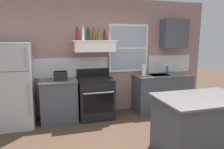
{
  "coord_description": "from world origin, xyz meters",
  "views": [
    {
      "loc": [
        -1.09,
        -2.47,
        1.78
      ],
      "look_at": [
        -0.05,
        1.2,
        1.1
      ],
      "focal_mm": 32.27,
      "sensor_mm": 36.0,
      "label": 1
    }
  ],
  "objects_px": {
    "bottle_brown_stout": "(104,36)",
    "paper_towel_roll": "(144,70)",
    "kitchen_island": "(201,125)",
    "bottle_red_label_wine": "(77,34)",
    "bottle_rose_pink": "(110,34)",
    "stove_range": "(96,97)",
    "bottle_dark_green_wine": "(88,35)",
    "bottle_olive_oil_square": "(100,35)",
    "toaster": "(61,76)",
    "bottle_clear_tall": "(83,34)",
    "dish_soap_bottle": "(167,70)",
    "refrigerator": "(15,85)",
    "bottle_amber_wine": "(94,35)"
  },
  "relations": [
    {
      "from": "bottle_brown_stout",
      "to": "paper_towel_roll",
      "type": "height_order",
      "value": "bottle_brown_stout"
    },
    {
      "from": "refrigerator",
      "to": "bottle_amber_wine",
      "type": "xyz_separation_m",
      "value": [
        1.66,
        0.14,
        1.01
      ]
    },
    {
      "from": "bottle_dark_green_wine",
      "to": "dish_soap_bottle",
      "type": "distance_m",
      "value": 2.18
    },
    {
      "from": "bottle_red_label_wine",
      "to": "paper_towel_roll",
      "type": "height_order",
      "value": "bottle_red_label_wine"
    },
    {
      "from": "bottle_dark_green_wine",
      "to": "dish_soap_bottle",
      "type": "height_order",
      "value": "bottle_dark_green_wine"
    },
    {
      "from": "toaster",
      "to": "dish_soap_bottle",
      "type": "xyz_separation_m",
      "value": [
        2.63,
        0.15,
        -0.01
      ]
    },
    {
      "from": "bottle_clear_tall",
      "to": "dish_soap_bottle",
      "type": "height_order",
      "value": "bottle_clear_tall"
    },
    {
      "from": "bottle_olive_oil_square",
      "to": "kitchen_island",
      "type": "xyz_separation_m",
      "value": [
        1.18,
        -1.94,
        -1.4
      ]
    },
    {
      "from": "bottle_red_label_wine",
      "to": "bottle_olive_oil_square",
      "type": "distance_m",
      "value": 0.48
    },
    {
      "from": "stove_range",
      "to": "bottle_clear_tall",
      "type": "xyz_separation_m",
      "value": [
        -0.24,
        0.07,
        1.41
      ]
    },
    {
      "from": "toaster",
      "to": "bottle_rose_pink",
      "type": "distance_m",
      "value": 1.4
    },
    {
      "from": "paper_towel_roll",
      "to": "bottle_dark_green_wine",
      "type": "bearing_deg",
      "value": 175.8
    },
    {
      "from": "bottle_rose_pink",
      "to": "paper_towel_roll",
      "type": "bearing_deg",
      "value": -1.47
    },
    {
      "from": "bottle_red_label_wine",
      "to": "paper_towel_roll",
      "type": "distance_m",
      "value": 1.76
    },
    {
      "from": "bottle_dark_green_wine",
      "to": "refrigerator",
      "type": "bearing_deg",
      "value": -174.15
    },
    {
      "from": "refrigerator",
      "to": "bottle_olive_oil_square",
      "type": "height_order",
      "value": "bottle_olive_oil_square"
    },
    {
      "from": "paper_towel_roll",
      "to": "kitchen_island",
      "type": "bearing_deg",
      "value": -86.94
    },
    {
      "from": "bottle_olive_oil_square",
      "to": "bottle_rose_pink",
      "type": "xyz_separation_m",
      "value": [
        0.23,
        0.0,
        0.01
      ]
    },
    {
      "from": "stove_range",
      "to": "bottle_dark_green_wine",
      "type": "distance_m",
      "value": 1.42
    },
    {
      "from": "kitchen_island",
      "to": "paper_towel_roll",
      "type": "bearing_deg",
      "value": 93.06
    },
    {
      "from": "refrigerator",
      "to": "dish_soap_bottle",
      "type": "bearing_deg",
      "value": 2.6
    },
    {
      "from": "bottle_brown_stout",
      "to": "kitchen_island",
      "type": "xyz_separation_m",
      "value": [
        1.06,
        -1.95,
        -1.39
      ]
    },
    {
      "from": "paper_towel_roll",
      "to": "toaster",
      "type": "bearing_deg",
      "value": -178.48
    },
    {
      "from": "bottle_brown_stout",
      "to": "paper_towel_roll",
      "type": "relative_size",
      "value": 0.9
    },
    {
      "from": "toaster",
      "to": "bottle_brown_stout",
      "type": "relative_size",
      "value": 1.23
    },
    {
      "from": "bottle_amber_wine",
      "to": "bottle_rose_pink",
      "type": "relative_size",
      "value": 0.98
    },
    {
      "from": "stove_range",
      "to": "kitchen_island",
      "type": "distance_m",
      "value": 2.28
    },
    {
      "from": "refrigerator",
      "to": "bottle_red_label_wine",
      "type": "xyz_separation_m",
      "value": [
        1.29,
        0.11,
        1.01
      ]
    },
    {
      "from": "paper_towel_roll",
      "to": "bottle_amber_wine",
      "type": "bearing_deg",
      "value": 176.07
    },
    {
      "from": "bottle_brown_stout",
      "to": "stove_range",
      "type": "bearing_deg",
      "value": -163.11
    },
    {
      "from": "bottle_olive_oil_square",
      "to": "paper_towel_roll",
      "type": "relative_size",
      "value": 1.03
    },
    {
      "from": "stove_range",
      "to": "bottle_olive_oil_square",
      "type": "height_order",
      "value": "bottle_olive_oil_square"
    },
    {
      "from": "bottle_red_label_wine",
      "to": "bottle_olive_oil_square",
      "type": "relative_size",
      "value": 1.08
    },
    {
      "from": "toaster",
      "to": "stove_range",
      "type": "height_order",
      "value": "toaster"
    },
    {
      "from": "bottle_red_label_wine",
      "to": "bottle_rose_pink",
      "type": "bearing_deg",
      "value": -1.99
    },
    {
      "from": "bottle_amber_wine",
      "to": "dish_soap_bottle",
      "type": "relative_size",
      "value": 1.64
    },
    {
      "from": "bottle_dark_green_wine",
      "to": "stove_range",
      "type": "bearing_deg",
      "value": -48.24
    },
    {
      "from": "bottle_rose_pink",
      "to": "stove_range",
      "type": "bearing_deg",
      "value": -170.42
    },
    {
      "from": "bottle_red_label_wine",
      "to": "dish_soap_bottle",
      "type": "height_order",
      "value": "bottle_red_label_wine"
    },
    {
      "from": "stove_range",
      "to": "bottle_dark_green_wine",
      "type": "height_order",
      "value": "bottle_dark_green_wine"
    },
    {
      "from": "toaster",
      "to": "bottle_rose_pink",
      "type": "bearing_deg",
      "value": 3.82
    },
    {
      "from": "bottle_rose_pink",
      "to": "kitchen_island",
      "type": "bearing_deg",
      "value": -63.97
    },
    {
      "from": "bottle_clear_tall",
      "to": "kitchen_island",
      "type": "xyz_separation_m",
      "value": [
        1.54,
        -1.95,
        -1.42
      ]
    },
    {
      "from": "bottle_olive_oil_square",
      "to": "paper_towel_roll",
      "type": "height_order",
      "value": "bottle_olive_oil_square"
    },
    {
      "from": "bottle_amber_wine",
      "to": "bottle_brown_stout",
      "type": "distance_m",
      "value": 0.23
    },
    {
      "from": "dish_soap_bottle",
      "to": "bottle_clear_tall",
      "type": "bearing_deg",
      "value": -178.25
    },
    {
      "from": "stove_range",
      "to": "bottle_red_label_wine",
      "type": "distance_m",
      "value": 1.45
    },
    {
      "from": "bottle_olive_oil_square",
      "to": "bottle_dark_green_wine",
      "type": "bearing_deg",
      "value": 162.39
    },
    {
      "from": "bottle_red_label_wine",
      "to": "bottle_brown_stout",
      "type": "xyz_separation_m",
      "value": [
        0.59,
        -0.01,
        -0.02
      ]
    },
    {
      "from": "stove_range",
      "to": "bottle_brown_stout",
      "type": "xyz_separation_m",
      "value": [
        0.23,
        0.07,
        1.38
      ]
    }
  ]
}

